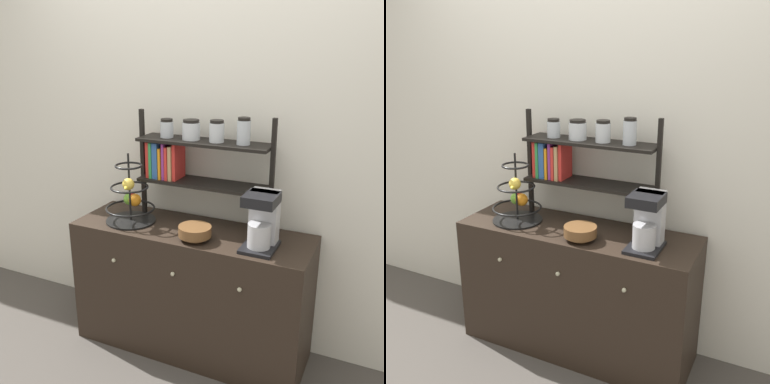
% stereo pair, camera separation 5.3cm
% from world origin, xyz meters
% --- Properties ---
extents(ground_plane, '(12.00, 12.00, 0.00)m').
position_xyz_m(ground_plane, '(0.00, 0.00, 0.00)').
color(ground_plane, '#47423D').
extents(wall_back, '(7.00, 0.05, 2.60)m').
position_xyz_m(wall_back, '(0.00, 0.50, 1.30)').
color(wall_back, silver).
rests_on(wall_back, ground_plane).
extents(sideboard, '(1.39, 0.47, 0.78)m').
position_xyz_m(sideboard, '(0.00, 0.23, 0.39)').
color(sideboard, black).
rests_on(sideboard, ground_plane).
extents(coffee_maker, '(0.17, 0.22, 0.30)m').
position_xyz_m(coffee_maker, '(0.43, 0.17, 0.93)').
color(coffee_maker, black).
rests_on(coffee_maker, sideboard).
extents(fruit_stand, '(0.30, 0.30, 0.42)m').
position_xyz_m(fruit_stand, '(-0.38, 0.20, 0.91)').
color(fruit_stand, black).
rests_on(fruit_stand, sideboard).
extents(wooden_bowl, '(0.18, 0.18, 0.08)m').
position_xyz_m(wooden_bowl, '(0.08, 0.11, 0.83)').
color(wooden_bowl, brown).
rests_on(wooden_bowl, sideboard).
extents(shelf_hutch, '(0.83, 0.20, 0.65)m').
position_xyz_m(shelf_hutch, '(-0.06, 0.35, 1.19)').
color(shelf_hutch, black).
rests_on(shelf_hutch, sideboard).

